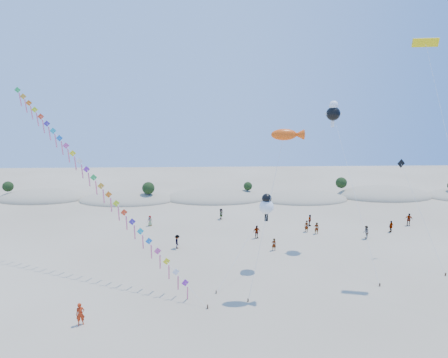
# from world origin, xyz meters

# --- Properties ---
(dune_ridge) EXTENTS (145.30, 11.49, 5.57)m
(dune_ridge) POSITION_xyz_m (1.06, 45.14, 0.11)
(dune_ridge) COLOR tan
(dune_ridge) RESTS_ON ground
(kite_train) EXTENTS (22.86, 16.67, 19.76)m
(kite_train) POSITION_xyz_m (-13.23, 16.29, 10.13)
(kite_train) COLOR #3F2D1E
(kite_train) RESTS_ON ground
(fish_kite) EXTENTS (5.15, 3.39, 15.15)m
(fish_kite) POSITION_xyz_m (5.98, 11.25, 14.60)
(fish_kite) COLOR #3F2D1E
(fish_kite) RESTS_ON ground
(cartoon_kite_low) EXTENTS (6.23, 6.49, 8.13)m
(cartoon_kite_low) POSITION_xyz_m (4.93, 15.69, 6.89)
(cartoon_kite_low) COLOR #3F2D1E
(cartoon_kite_low) RESTS_ON ground
(cartoon_kite_high) EXTENTS (2.70, 12.68, 17.66)m
(cartoon_kite_high) POSITION_xyz_m (13.73, 22.61, 16.30)
(cartoon_kite_high) COLOR #3F2D1E
(cartoon_kite_high) RESTS_ON ground
(parafoil_kite) EXTENTS (2.37, 12.46, 23.44)m
(parafoil_kite) POSITION_xyz_m (19.58, 14.43, 22.55)
(parafoil_kite) COLOR #3F2D1E
(parafoil_kite) RESTS_ON ground
(dark_kite) EXTENTS (2.80, 6.90, 11.14)m
(dark_kite) POSITION_xyz_m (21.44, 17.86, 8.01)
(dark_kite) COLOR #3F2D1E
(dark_kite) RESTS_ON ground
(flyer_foreground) EXTENTS (0.78, 0.65, 1.83)m
(flyer_foreground) POSITION_xyz_m (-11.37, 5.46, 0.92)
(flyer_foreground) COLOR #A9280D
(flyer_foreground) RESTS_ON ground
(beachgoers) EXTENTS (38.25, 13.51, 1.82)m
(beachgoers) POSITION_xyz_m (9.02, 26.48, 0.84)
(beachgoers) COLOR slate
(beachgoers) RESTS_ON ground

